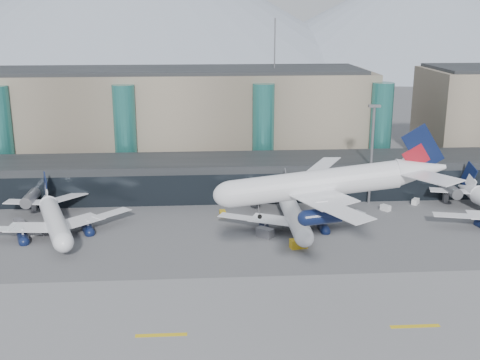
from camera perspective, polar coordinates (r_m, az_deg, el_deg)
name	(u,v)px	position (r m, az deg, el deg)	size (l,w,h in m)	color
ground	(278,288)	(110.23, 3.59, -10.20)	(900.00, 900.00, 0.00)	#515154
runway_strip	(290,331)	(97.10, 4.75, -14.05)	(400.00, 40.00, 0.04)	slate
runway_markings	(290,331)	(97.09, 4.75, -14.04)	(128.00, 1.00, 0.02)	gold
concourse	(251,176)	(162.36, 1.02, 0.34)	(170.00, 27.00, 10.00)	black
terminal_main	(163,119)	(191.37, -7.30, 5.81)	(130.00, 30.00, 31.00)	gray
teal_towers	(195,133)	(175.57, -4.30, 4.51)	(116.40, 19.40, 46.00)	#29746E
mountain_ridge	(236,13)	(479.08, -0.35, 15.51)	(910.00, 400.00, 110.00)	gray
lightmast_mid	(372,149)	(156.21, 12.40, 2.92)	(3.00, 1.20, 25.60)	slate
hero_jet	(338,175)	(92.62, 9.26, 0.46)	(36.60, 37.06, 11.98)	white
jet_parked_left	(53,212)	(141.74, -17.33, -2.91)	(35.24, 37.43, 12.03)	white
jet_parked_mid	(292,207)	(139.40, 4.99, -2.59)	(36.26, 34.91, 11.67)	white
veh_a	(33,231)	(141.89, -19.02, -4.60)	(3.19, 1.79, 1.79)	silver
veh_b	(223,213)	(146.53, -1.66, -3.16)	(2.26, 1.39, 1.30)	gold
veh_c	(265,233)	(133.07, 2.38, -5.00)	(3.72, 1.96, 2.07)	#4C4C51
veh_d	(415,202)	(161.53, 16.30, -1.97)	(2.48, 1.33, 1.41)	silver
veh_f	(19,223)	(148.71, -20.22, -3.81)	(2.96, 1.57, 1.65)	#4C4C51
veh_g	(386,208)	(154.50, 13.63, -2.59)	(2.42, 1.41, 1.41)	silver
veh_h	(299,243)	(127.71, 5.57, -6.01)	(3.52, 1.85, 1.94)	gold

